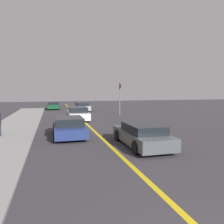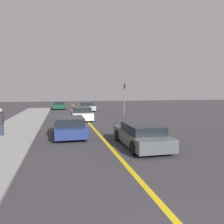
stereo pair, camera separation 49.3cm
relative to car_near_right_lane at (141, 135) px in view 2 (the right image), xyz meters
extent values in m
cube|color=gold|center=(-1.61, 9.10, -0.59)|extent=(0.20, 60.00, 0.01)
cube|color=gray|center=(-7.39, 8.92, -0.54)|extent=(3.53, 35.64, 0.11)
cube|color=#4C5156|center=(0.00, 0.05, -0.11)|extent=(1.84, 4.56, 0.60)
cube|color=black|center=(0.00, -0.17, 0.40)|extent=(1.62, 2.51, 0.42)
cylinder|color=black|center=(-0.87, 1.46, -0.27)|extent=(0.22, 0.65, 0.65)
cylinder|color=black|center=(0.86, 1.47, -0.27)|extent=(0.22, 0.65, 0.65)
cylinder|color=black|center=(-0.86, -1.36, -0.27)|extent=(0.22, 0.65, 0.65)
cylinder|color=black|center=(0.87, -1.35, -0.27)|extent=(0.22, 0.65, 0.65)
cube|color=navy|center=(-3.50, 3.61, -0.12)|extent=(1.88, 4.37, 0.59)
cube|color=black|center=(-3.50, 3.39, 0.41)|extent=(1.66, 2.40, 0.47)
cylinder|color=black|center=(-4.39, 4.97, -0.27)|extent=(0.22, 0.64, 0.64)
cylinder|color=black|center=(-2.60, 4.97, -0.27)|extent=(0.22, 0.64, 0.64)
cylinder|color=black|center=(-4.39, 2.26, -0.27)|extent=(0.22, 0.64, 0.64)
cylinder|color=black|center=(-2.61, 2.26, -0.27)|extent=(0.22, 0.64, 0.64)
cube|color=silver|center=(-2.03, 11.36, -0.09)|extent=(1.97, 4.73, 0.65)
cube|color=black|center=(-2.03, 11.13, 0.47)|extent=(1.71, 2.61, 0.49)
cylinder|color=black|center=(-2.90, 12.83, -0.28)|extent=(0.23, 0.63, 0.63)
cylinder|color=black|center=(-1.10, 12.80, -0.28)|extent=(0.23, 0.63, 0.63)
cylinder|color=black|center=(-2.95, 9.92, -0.28)|extent=(0.23, 0.63, 0.63)
cylinder|color=black|center=(-1.15, 9.89, -0.28)|extent=(0.23, 0.63, 0.63)
cube|color=#9E9EA3|center=(-0.35, 20.72, -0.11)|extent=(2.00, 3.91, 0.62)
cube|color=black|center=(-0.35, 20.53, 0.44)|extent=(1.70, 2.18, 0.47)
cylinder|color=black|center=(-1.27, 21.87, -0.28)|extent=(0.25, 0.63, 0.62)
cylinder|color=black|center=(0.46, 21.95, -0.28)|extent=(0.25, 0.63, 0.62)
cylinder|color=black|center=(-1.16, 19.50, -0.28)|extent=(0.25, 0.63, 0.62)
cylinder|color=black|center=(0.57, 19.58, -0.28)|extent=(0.25, 0.63, 0.62)
cube|color=#144728|center=(-4.27, 24.95, -0.11)|extent=(1.78, 3.85, 0.60)
cube|color=black|center=(-4.27, 24.76, 0.40)|extent=(1.56, 2.12, 0.42)
cylinder|color=black|center=(-5.11, 26.15, -0.26)|extent=(0.22, 0.66, 0.66)
cylinder|color=black|center=(-3.43, 26.15, -0.26)|extent=(0.22, 0.66, 0.66)
cylinder|color=black|center=(-5.11, 23.76, -0.26)|extent=(0.22, 0.66, 0.66)
cylinder|color=black|center=(-3.42, 23.76, -0.26)|extent=(0.22, 0.66, 0.66)
cylinder|color=#282D3D|center=(-7.75, 4.20, -0.12)|extent=(0.33, 0.33, 0.72)
cylinder|color=#232328|center=(-7.75, 4.20, 0.60)|extent=(0.39, 0.39, 0.72)
sphere|color=tan|center=(-7.75, 4.20, 1.09)|extent=(0.26, 0.26, 0.26)
cylinder|color=slate|center=(3.25, 14.19, 1.29)|extent=(0.12, 0.12, 3.77)
cube|color=black|center=(3.25, 14.01, 2.90)|extent=(0.18, 0.18, 0.55)
sphere|color=red|center=(3.25, 13.92, 3.06)|extent=(0.14, 0.14, 0.14)
camera|label=1|loc=(-4.53, -10.46, 2.31)|focal=35.00mm
camera|label=2|loc=(-4.06, -10.58, 2.31)|focal=35.00mm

